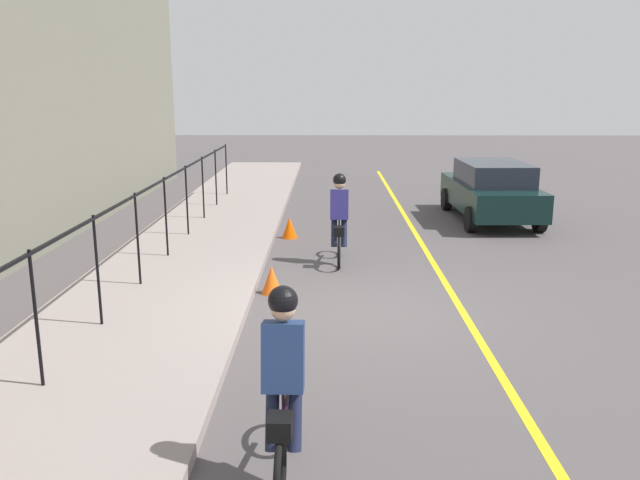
% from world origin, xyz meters
% --- Properties ---
extents(ground_plane, '(80.00, 80.00, 0.00)m').
position_xyz_m(ground_plane, '(0.00, 0.00, 0.00)').
color(ground_plane, '#4D4748').
extents(lane_line_centre, '(36.00, 0.12, 0.01)m').
position_xyz_m(lane_line_centre, '(0.00, -1.60, 0.00)').
color(lane_line_centre, yellow).
rests_on(lane_line_centre, ground).
extents(sidewalk, '(40.00, 3.20, 0.15)m').
position_xyz_m(sidewalk, '(0.00, 3.40, 0.07)').
color(sidewalk, gray).
rests_on(sidewalk, ground).
extents(iron_fence, '(19.70, 0.04, 1.60)m').
position_xyz_m(iron_fence, '(1.00, 3.80, 1.35)').
color(iron_fence, black).
rests_on(iron_fence, sidewalk).
extents(cyclist_lead, '(1.71, 0.37, 1.83)m').
position_xyz_m(cyclist_lead, '(2.98, 0.32, 0.91)').
color(cyclist_lead, black).
rests_on(cyclist_lead, ground).
extents(cyclist_follow, '(1.71, 0.37, 1.83)m').
position_xyz_m(cyclist_follow, '(-4.50, 0.93, 0.91)').
color(cyclist_follow, black).
rests_on(cyclist_follow, ground).
extents(patrol_sedan, '(4.44, 2.00, 1.58)m').
position_xyz_m(patrol_sedan, '(7.38, -3.79, 0.82)').
color(patrol_sedan, black).
rests_on(patrol_sedan, ground).
extents(traffic_cone_near, '(0.36, 0.36, 0.49)m').
position_xyz_m(traffic_cone_near, '(0.96, 1.51, 0.25)').
color(traffic_cone_near, '#F85D13').
rests_on(traffic_cone_near, ground).
extents(traffic_cone_far, '(0.36, 0.36, 0.50)m').
position_xyz_m(traffic_cone_far, '(5.22, 1.46, 0.25)').
color(traffic_cone_far, '#FB4F01').
rests_on(traffic_cone_far, ground).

